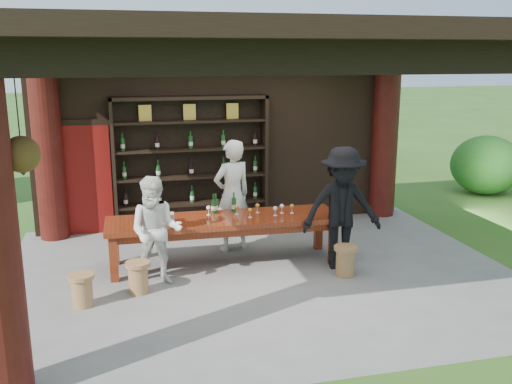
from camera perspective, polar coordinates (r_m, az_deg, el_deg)
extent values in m
plane|color=#2D5119|center=(8.56, 0.65, -8.12)|extent=(90.00, 90.00, 0.00)
cube|color=slate|center=(8.58, 0.65, -8.43)|extent=(7.40, 5.90, 0.10)
cube|color=black|center=(10.75, -3.02, 5.46)|extent=(7.00, 0.18, 3.30)
cube|color=maroon|center=(10.59, -16.82, 1.19)|extent=(0.95, 0.06, 2.00)
cylinder|color=#380C0A|center=(10.43, -20.11, 4.39)|extent=(0.50, 0.50, 3.30)
cylinder|color=#380C0A|center=(11.57, 12.76, 5.72)|extent=(0.50, 0.50, 3.30)
cube|color=black|center=(5.67, 7.00, 13.32)|extent=(6.70, 0.35, 0.35)
cube|color=black|center=(7.79, -22.93, 12.43)|extent=(0.30, 5.20, 0.30)
cube|color=black|center=(9.26, 20.42, 12.66)|extent=(0.30, 5.20, 0.30)
cube|color=black|center=(7.96, 0.72, 15.27)|extent=(7.50, 6.00, 0.20)
cylinder|color=black|center=(5.59, -22.72, 6.99)|extent=(0.01, 0.01, 0.75)
cone|color=black|center=(5.65, -22.30, 2.41)|extent=(0.32, 0.32, 0.18)
sphere|color=#1E5919|center=(5.64, -22.40, 3.51)|extent=(0.34, 0.34, 0.34)
cube|color=#61230D|center=(8.72, -3.25, -2.79)|extent=(3.56, 0.99, 0.08)
cube|color=#61230D|center=(8.75, -3.24, -3.42)|extent=(3.35, 0.84, 0.12)
cube|color=#61230D|center=(8.41, -14.03, -6.52)|extent=(0.12, 0.12, 0.67)
cube|color=#61230D|center=(8.91, 7.71, -5.07)|extent=(0.12, 0.12, 0.67)
cube|color=#61230D|center=(9.08, -13.95, -5.01)|extent=(0.12, 0.12, 0.67)
cube|color=#61230D|center=(9.55, 6.25, -3.75)|extent=(0.12, 0.12, 0.67)
cylinder|color=olive|center=(7.99, -11.68, -8.54)|extent=(0.27, 0.27, 0.39)
cylinder|color=olive|center=(7.91, -11.76, -7.05)|extent=(0.34, 0.34, 0.05)
cylinder|color=olive|center=(8.51, 8.90, -7.00)|extent=(0.27, 0.27, 0.40)
cylinder|color=olive|center=(8.43, 8.95, -5.56)|extent=(0.34, 0.34, 0.05)
cylinder|color=olive|center=(7.76, -16.98, -9.57)|extent=(0.26, 0.26, 0.38)
cylinder|color=olive|center=(7.68, -17.09, -8.07)|extent=(0.33, 0.33, 0.05)
imported|color=silver|center=(9.33, -2.39, -0.35)|extent=(0.78, 0.64, 1.84)
imported|color=silver|center=(8.07, -9.98, -3.87)|extent=(0.87, 0.75, 1.55)
imported|color=black|center=(8.62, 8.60, -1.62)|extent=(1.26, 0.80, 1.86)
cube|color=#BF6672|center=(8.51, -9.08, -2.60)|extent=(0.26, 0.19, 0.14)
ellipsoid|color=#194C14|center=(14.24, 21.98, 2.12)|extent=(1.60, 1.60, 1.36)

